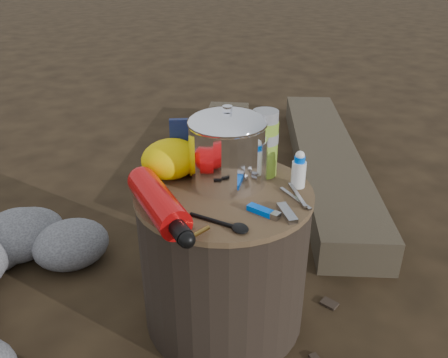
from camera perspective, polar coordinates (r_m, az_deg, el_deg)
name	(u,v)px	position (r m, az deg, el deg)	size (l,w,h in m)	color
ground	(224,314)	(1.50, 0.00, -16.58)	(60.00, 60.00, 0.00)	black
stump	(224,257)	(1.35, 0.00, -9.76)	(0.48, 0.48, 0.44)	black
rock_ring	(24,303)	(1.50, -23.85, -14.08)	(0.48, 1.05, 0.21)	#5C5C61
log_main	(325,159)	(2.36, 12.62, 2.44)	(0.28, 1.67, 0.14)	#3C3426
log_small	(217,151)	(2.43, -0.88, 3.51)	(0.25, 1.36, 0.11)	#3C3426
foil_windscreen	(228,159)	(1.26, 0.52, 2.59)	(0.22, 0.22, 0.13)	silver
camping_pot	(227,147)	(1.23, 0.41, 3.99)	(0.21, 0.21, 0.21)	white
fuel_bottle	(158,202)	(1.11, -8.27, -2.87)	(0.08, 0.32, 0.08)	red
thermos	(264,144)	(1.29, 5.09, 4.43)	(0.08, 0.08, 0.19)	#7DA62D
travel_mug	(232,147)	(1.35, 0.96, 4.00)	(0.08, 0.08, 0.12)	black
stuff_sack	(170,159)	(1.29, -6.74, 2.52)	(0.17, 0.14, 0.11)	#F6CD00
food_pouch	(191,144)	(1.33, -4.20, 4.36)	(0.12, 0.03, 0.15)	#121B48
lighter	(260,210)	(1.13, 4.60, -3.91)	(0.02, 0.09, 0.02)	#0055EC
multitool	(287,213)	(1.13, 7.92, -4.24)	(0.02, 0.09, 0.01)	#9F9FA4
pot_grabber	(295,197)	(1.20, 8.93, -2.30)	(0.03, 0.13, 0.01)	#9F9FA4
spork	(214,220)	(1.09, -1.29, -5.23)	(0.03, 0.15, 0.01)	black
squeeze_bottle	(299,171)	(1.25, 9.37, 0.99)	(0.04, 0.04, 0.09)	silver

